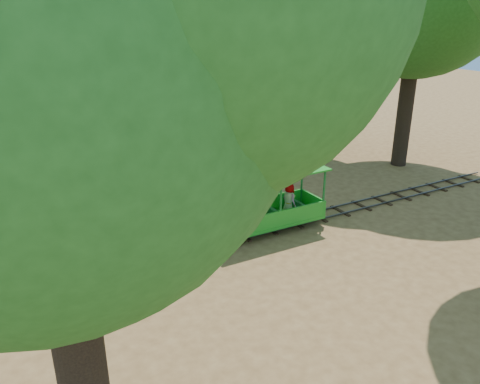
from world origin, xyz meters
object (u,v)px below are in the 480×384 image
carriage_rear (268,207)px  fence (178,152)px  locomotive (29,231)px  carriage_front (159,231)px

carriage_rear → fence: bearing=89.7°
carriage_rear → fence: 7.96m
locomotive → fence: locomotive is taller
carriage_front → fence: size_ratio=0.20×
locomotive → fence: 10.68m
carriage_front → carriage_rear: 3.70m
locomotive → carriage_rear: size_ratio=0.75×
carriage_front → fence: (3.74, 8.00, -0.22)m
carriage_front → carriage_rear: bearing=0.6°
locomotive → carriage_front: (3.32, -0.05, -0.78)m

